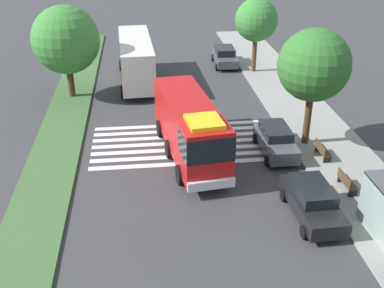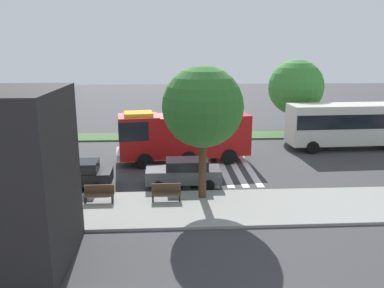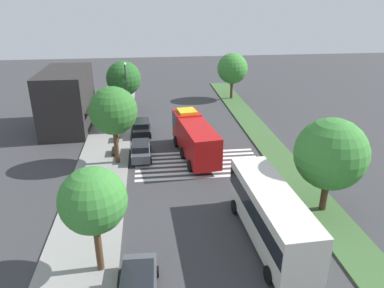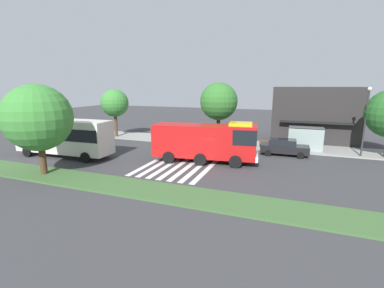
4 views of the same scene
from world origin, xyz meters
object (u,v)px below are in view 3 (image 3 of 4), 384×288
(parked_car_mid, at_px, (141,150))
(street_lamp, at_px, (126,85))
(sidewalk_tree_west, at_px, (113,111))
(median_tree_far_west, at_px, (331,154))
(median_tree_west, at_px, (232,68))
(bench_west_of_shelter, at_px, (115,149))
(sidewalk_tree_far_west, at_px, (93,201))
(parked_car_west, at_px, (138,286))
(parked_car_east, at_px, (141,127))
(transit_bus, at_px, (271,212))
(bench_near_shelter, at_px, (117,136))
(bus_stop_shelter, at_px, (119,113))
(sidewalk_tree_center, at_px, (124,79))
(fire_truck, at_px, (194,136))

(parked_car_mid, distance_m, street_lamp, 14.29)
(sidewalk_tree_west, bearing_deg, median_tree_far_west, -122.63)
(sidewalk_tree_west, distance_m, median_tree_west, 25.93)
(bench_west_of_shelter, xyz_separation_m, sidewalk_tree_far_west, (-16.41, -0.35, 4.07))
(median_tree_far_west, bearing_deg, parked_car_west, 117.25)
(parked_car_east, xyz_separation_m, transit_bus, (-20.46, -8.25, 1.32))
(street_lamp, bearing_deg, bench_near_shelter, 175.28)
(bus_stop_shelter, relative_size, sidewalk_tree_center, 0.54)
(bench_west_of_shelter, bearing_deg, parked_car_east, -24.79)
(transit_bus, relative_size, median_tree_far_west, 1.45)
(parked_car_east, relative_size, bench_west_of_shelter, 2.94)
(transit_bus, height_order, sidewalk_tree_center, sidewalk_tree_center)
(parked_car_east, bearing_deg, parked_car_mid, 178.71)
(parked_car_west, xyz_separation_m, sidewalk_tree_center, (33.69, 2.20, 3.52))
(parked_car_mid, distance_m, parked_car_east, 6.61)
(bench_west_of_shelter, relative_size, street_lamp, 0.24)
(parked_car_mid, relative_size, parked_car_east, 0.95)
(street_lamp, bearing_deg, sidewalk_tree_west, 178.44)
(sidewalk_tree_center, bearing_deg, median_tree_far_west, -149.91)
(parked_car_west, height_order, sidewalk_tree_far_west, sidewalk_tree_far_west)
(parked_car_west, height_order, bench_near_shelter, parked_car_west)
(bench_near_shelter, relative_size, sidewalk_tree_west, 0.22)
(street_lamp, relative_size, sidewalk_tree_center, 1.03)
(fire_truck, height_order, parked_car_mid, fire_truck)
(street_lamp, relative_size, median_tree_far_west, 0.96)
(bench_near_shelter, relative_size, median_tree_far_west, 0.23)
(transit_bus, xyz_separation_m, bench_west_of_shelter, (14.93, 10.81, -1.59))
(transit_bus, relative_size, sidewalk_tree_center, 1.55)
(parked_car_west, height_order, parked_car_east, parked_car_west)
(parked_car_west, xyz_separation_m, street_lamp, (31.55, 1.80, 3.20))
(fire_truck, bearing_deg, parked_car_east, 31.29)
(parked_car_east, height_order, bench_west_of_shelter, parked_car_east)
(parked_car_mid, bearing_deg, sidewalk_tree_far_west, 171.80)
(sidewalk_tree_west, xyz_separation_m, median_tree_west, (20.75, -15.54, -0.56))
(fire_truck, height_order, bench_west_of_shelter, fire_truck)
(bench_west_of_shelter, bearing_deg, sidewalk_tree_far_west, -178.77)
(fire_truck, bearing_deg, parked_car_west, 156.49)
(street_lamp, bearing_deg, sidewalk_tree_far_west, 179.21)
(parked_car_mid, bearing_deg, parked_car_east, -0.05)
(transit_bus, height_order, street_lamp, street_lamp)
(fire_truck, xyz_separation_m, bus_stop_shelter, (8.53, 7.70, -0.16))
(street_lamp, distance_m, median_tree_far_west, 28.95)
(sidewalk_tree_center, height_order, median_tree_far_west, median_tree_far_west)
(parked_car_west, relative_size, median_tree_west, 0.69)
(bus_stop_shelter, bearing_deg, parked_car_east, -129.19)
(sidewalk_tree_far_west, relative_size, sidewalk_tree_west, 0.89)
(street_lamp, bearing_deg, bus_stop_shelter, 171.86)
(street_lamp, bearing_deg, parked_car_east, -165.95)
(parked_car_east, distance_m, street_lamp, 8.08)
(bus_stop_shelter, xyz_separation_m, sidewalk_tree_center, (7.27, -0.33, 2.49))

